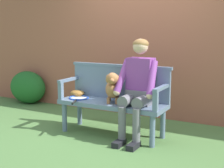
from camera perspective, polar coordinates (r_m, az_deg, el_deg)
ground_plane at (r=4.51m, az=0.00°, el=-9.06°), size 40.00×40.00×0.00m
brick_garden_fence at (r=5.42m, az=6.40°, el=7.50°), size 8.00×0.30×2.50m
hedge_bush_far_right at (r=6.55m, az=-14.95°, el=-0.57°), size 0.80×0.51×0.65m
garden_bench at (r=4.40m, az=0.00°, el=-4.05°), size 1.51×0.51×0.47m
bench_backrest at (r=4.53m, az=1.34°, el=0.47°), size 1.55×0.06×0.50m
bench_armrest_left_end at (r=4.65m, az=-8.31°, el=-0.05°), size 0.06×0.51×0.28m
bench_armrest_right_end at (r=3.97m, az=8.51°, el=-1.69°), size 0.06×0.51×0.28m
person_seated at (r=4.15m, az=4.70°, el=-0.21°), size 0.56×0.65×1.34m
dog_on_bench at (r=4.27m, az=0.15°, el=-0.62°), size 0.31×0.42×0.43m
tennis_racket at (r=4.60m, az=-6.06°, el=-2.55°), size 0.38×0.58×0.03m
baseball_glove at (r=4.79m, az=-6.26°, el=-1.64°), size 0.24×0.20×0.09m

